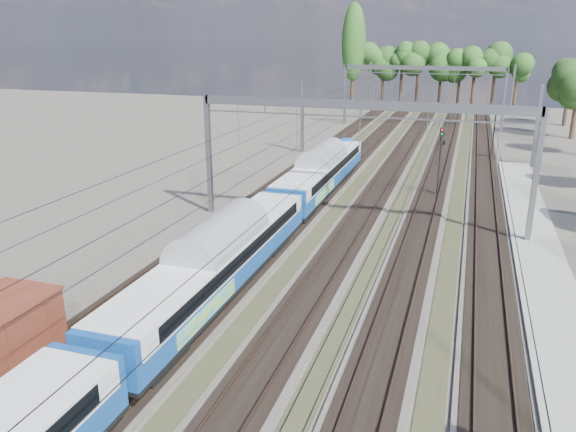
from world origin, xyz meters
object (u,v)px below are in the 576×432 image
(emu_train, at_px, (216,255))
(signal_far, at_px, (495,127))
(signal_near, at_px, (440,153))
(worker, at_px, (445,140))

(emu_train, height_order, signal_far, signal_far)
(signal_near, height_order, signal_far, signal_near)
(emu_train, xyz_separation_m, signal_near, (9.52, 24.13, 1.17))
(signal_far, bearing_deg, worker, 132.40)
(signal_near, distance_m, signal_far, 18.66)
(signal_near, bearing_deg, emu_train, -121.05)
(worker, bearing_deg, signal_far, -118.61)
(worker, xyz_separation_m, signal_near, (0.64, -23.31, 2.86))
(emu_train, xyz_separation_m, worker, (8.88, 47.44, -1.69))
(emu_train, relative_size, signal_far, 11.23)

